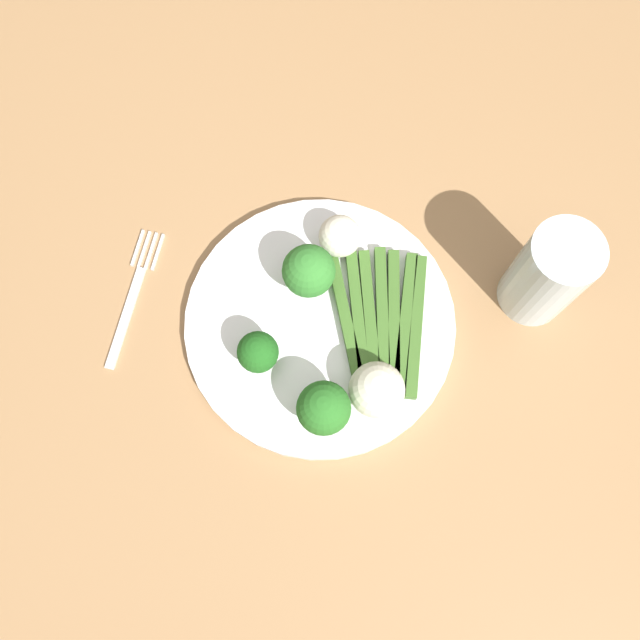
% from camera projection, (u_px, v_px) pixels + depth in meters
% --- Properties ---
extents(ground_plane, '(6.00, 6.00, 0.02)m').
position_uv_depth(ground_plane, '(356.00, 427.00, 1.47)').
color(ground_plane, '#B7A88E').
extents(dining_table, '(1.33, 1.04, 0.76)m').
position_uv_depth(dining_table, '(384.00, 348.00, 0.83)').
color(dining_table, '#9E754C').
rests_on(dining_table, ground_plane).
extents(plate, '(0.29, 0.29, 0.01)m').
position_uv_depth(plate, '(320.00, 323.00, 0.73)').
color(plate, white).
rests_on(plate, dining_table).
extents(asparagus_bundle, '(0.13, 0.18, 0.01)m').
position_uv_depth(asparagus_bundle, '(382.00, 322.00, 0.72)').
color(asparagus_bundle, '#3D6626').
rests_on(asparagus_bundle, plate).
extents(broccoli_back, '(0.05, 0.05, 0.07)m').
position_uv_depth(broccoli_back, '(324.00, 408.00, 0.66)').
color(broccoli_back, '#568E33').
rests_on(broccoli_back, plate).
extents(broccoli_front, '(0.04, 0.04, 0.05)m').
position_uv_depth(broccoli_front, '(258.00, 352.00, 0.68)').
color(broccoli_front, '#4C7F2B').
rests_on(broccoli_front, plate).
extents(broccoli_right, '(0.06, 0.06, 0.07)m').
position_uv_depth(broccoli_right, '(309.00, 271.00, 0.70)').
color(broccoli_right, '#609E3D').
rests_on(broccoli_right, plate).
extents(cauliflower_back_right, '(0.06, 0.06, 0.06)m').
position_uv_depth(cauliflower_back_right, '(376.00, 390.00, 0.67)').
color(cauliflower_back_right, silver).
rests_on(cauliflower_back_right, plate).
extents(cauliflower_mid, '(0.05, 0.05, 0.05)m').
position_uv_depth(cauliflower_mid, '(340.00, 236.00, 0.73)').
color(cauliflower_mid, white).
rests_on(cauliflower_mid, plate).
extents(fork, '(0.03, 0.17, 0.00)m').
position_uv_depth(fork, '(133.00, 296.00, 0.75)').
color(fork, silver).
rests_on(fork, dining_table).
extents(water_glass, '(0.07, 0.07, 0.13)m').
position_uv_depth(water_glass, '(548.00, 274.00, 0.69)').
color(water_glass, silver).
rests_on(water_glass, dining_table).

